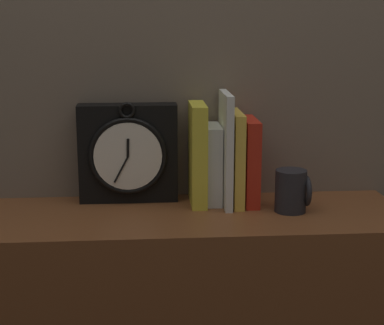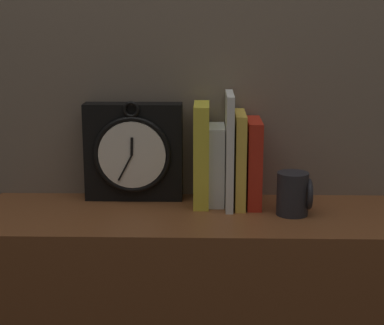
{
  "view_description": "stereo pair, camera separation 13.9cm",
  "coord_description": "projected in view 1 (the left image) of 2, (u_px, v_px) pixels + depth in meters",
  "views": [
    {
      "loc": [
        -0.1,
        -1.35,
        1.23
      ],
      "look_at": [
        0.0,
        0.0,
        0.91
      ],
      "focal_mm": 60.0,
      "sensor_mm": 36.0,
      "label": 1
    },
    {
      "loc": [
        0.03,
        -1.35,
        1.23
      ],
      "look_at": [
        0.0,
        0.0,
        0.91
      ],
      "focal_mm": 60.0,
      "sensor_mm": 36.0,
      "label": 2
    }
  ],
  "objects": [
    {
      "name": "book_slot1_white",
      "position": [
        212.0,
        164.0,
        1.49
      ],
      "size": [
        0.04,
        0.11,
        0.18
      ],
      "color": "silver",
      "rests_on": "bookshelf"
    },
    {
      "name": "book_slot2_white",
      "position": [
        226.0,
        149.0,
        1.46
      ],
      "size": [
        0.02,
        0.15,
        0.26
      ],
      "color": "silver",
      "rests_on": "bookshelf"
    },
    {
      "name": "book_slot3_yellow",
      "position": [
        236.0,
        158.0,
        1.47
      ],
      "size": [
        0.02,
        0.14,
        0.21
      ],
      "color": "#EAC146",
      "rests_on": "bookshelf"
    },
    {
      "name": "clock",
      "position": [
        128.0,
        153.0,
        1.49
      ],
      "size": [
        0.23,
        0.07,
        0.24
      ],
      "color": "black",
      "rests_on": "bookshelf"
    },
    {
      "name": "book_slot0_yellow",
      "position": [
        198.0,
        154.0,
        1.47
      ],
      "size": [
        0.03,
        0.13,
        0.23
      ],
      "color": "yellow",
      "rests_on": "bookshelf"
    },
    {
      "name": "mug",
      "position": [
        292.0,
        191.0,
        1.42
      ],
      "size": [
        0.08,
        0.07,
        0.09
      ],
      "color": "#232328",
      "rests_on": "bookshelf"
    },
    {
      "name": "book_slot4_red",
      "position": [
        249.0,
        161.0,
        1.48
      ],
      "size": [
        0.03,
        0.13,
        0.2
      ],
      "color": "red",
      "rests_on": "bookshelf"
    }
  ]
}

